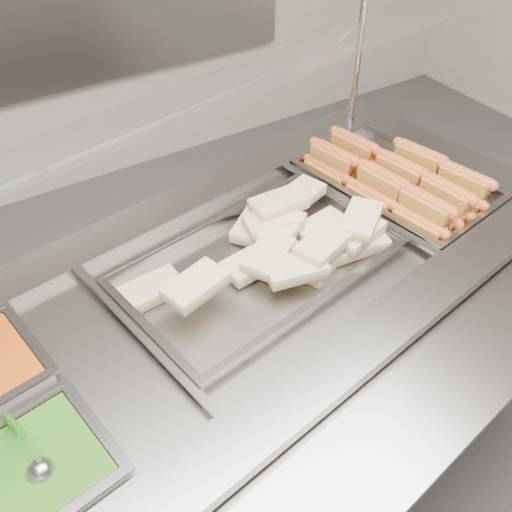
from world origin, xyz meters
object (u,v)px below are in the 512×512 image
sneeze_guard (177,107)px  serving_spoon (36,464)px  pan_wraps (259,268)px  pan_hotdogs (395,190)px  steam_counter (244,380)px

sneeze_guard → serving_spoon: size_ratio=9.46×
pan_wraps → pan_hotdogs: bearing=9.3°
pan_wraps → steam_counter: bearing=-170.7°
steam_counter → pan_hotdogs: bearing=9.3°
steam_counter → serving_spoon: bearing=-157.0°
steam_counter → sneeze_guard: size_ratio=1.19×
sneeze_guard → pan_wraps: (0.10, -0.21, -0.40)m
pan_hotdogs → pan_wraps: (-0.58, -0.09, 0.02)m
sneeze_guard → pan_wraps: size_ratio=2.28×
steam_counter → serving_spoon: size_ratio=11.23×
sneeze_guard → pan_hotdogs: bearing=-10.0°
sneeze_guard → serving_spoon: (-0.56, -0.48, -0.37)m
steam_counter → serving_spoon: serving_spoon is taller
steam_counter → serving_spoon: 0.81m
sneeze_guard → pan_wraps: sneeze_guard is taller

